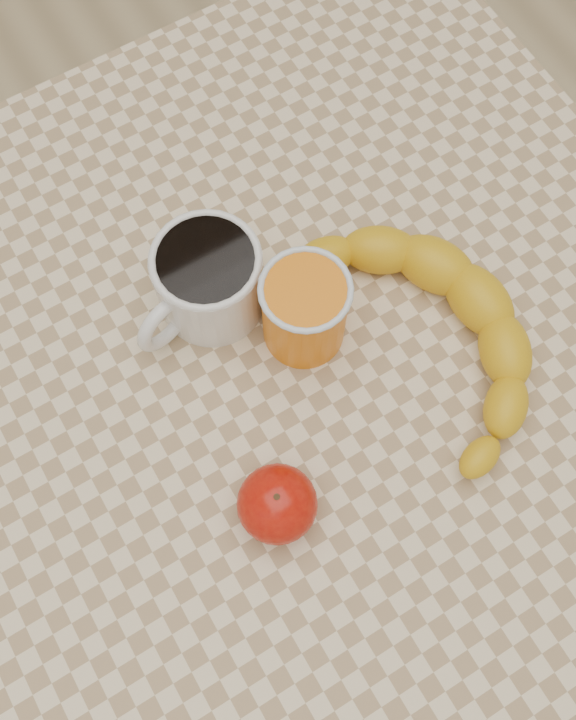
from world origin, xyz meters
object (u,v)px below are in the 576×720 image
table (288,397)px  banana (417,335)px  coffee_mug (207,280)px  orange_juice_glass (305,310)px  apple (277,504)px

table → banana: size_ratio=2.42×
coffee_mug → banana: bearing=-44.2°
table → orange_juice_glass: size_ratio=8.71×
orange_juice_glass → banana: orange_juice_glass is taller
banana → coffee_mug: bearing=129.9°
orange_juice_glass → apple: (-0.10, -0.13, -0.02)m
apple → banana: bearing=19.9°
coffee_mug → orange_juice_glass: (0.06, -0.07, 0.00)m
orange_juice_glass → table: bearing=-142.9°
coffee_mug → apple: 0.20m
orange_juice_glass → banana: size_ratio=0.28×
apple → coffee_mug: bearing=77.0°
table → coffee_mug: bearing=106.4°
table → apple: apple is taller
table → banana: banana is taller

